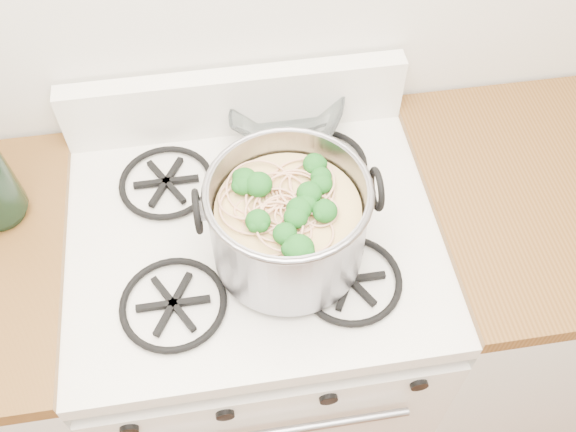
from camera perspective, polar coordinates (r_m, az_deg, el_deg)
The scene contains 5 objects.
gas_range at distance 1.72m, azimuth -2.41°, elevation -10.33°, with size 0.76×0.66×0.92m.
counter_left at distance 1.76m, azimuth -19.31°, elevation -11.61°, with size 0.25×0.65×0.92m.
stock_pot at distance 1.19m, azimuth 0.00°, elevation -0.65°, with size 0.33×0.30×0.20m.
spatula at distance 1.34m, azimuth 1.91°, elevation 2.37°, with size 0.29×0.31×0.02m, color black, non-canonical shape.
glass_bowl at distance 1.48m, azimuth -0.02°, elevation 8.69°, with size 0.10×0.10×0.02m, color white.
Camera 1 is at (-0.05, 0.51, 1.98)m, focal length 40.00 mm.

